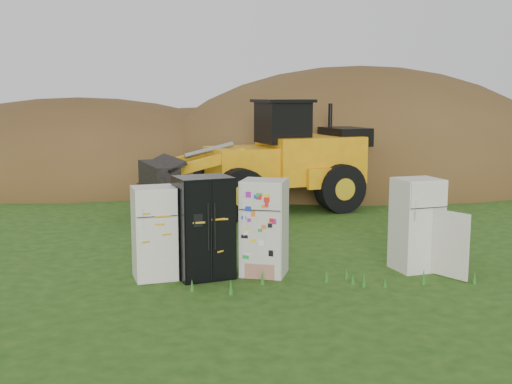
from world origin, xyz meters
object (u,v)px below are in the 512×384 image
Objects in this scene: fridge_sticker at (264,227)px; fridge_open_door at (417,224)px; fridge_leftmost at (154,233)px; wheel_loader at (257,156)px; fridge_black_side at (204,227)px.

fridge_sticker reaches higher than fridge_open_door.
wheel_loader reaches higher than fridge_leftmost.
wheel_loader reaches higher than fridge_black_side.
fridge_leftmost is 0.95× the size of fridge_sticker.
wheel_loader is at bearing 97.70° from fridge_open_door.
fridge_sticker is 1.01× the size of fridge_open_door.
wheel_loader is at bearing 58.60° from fridge_black_side.
fridge_leftmost is 0.26× the size of wheel_loader.
fridge_open_door is at bearing -11.26° from fridge_leftmost.
fridge_leftmost is at bearing 161.02° from fridge_black_side.
fridge_black_side is at bearing 168.87° from fridge_open_door.
fridge_open_door is (4.00, 0.01, -0.05)m from fridge_black_side.
fridge_sticker is at bearing -110.88° from wheel_loader.
fridge_black_side is 4.00m from fridge_open_door.
fridge_leftmost is 2.00m from fridge_sticker.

